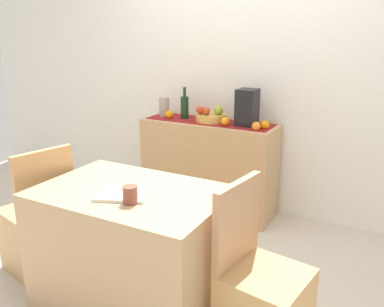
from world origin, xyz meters
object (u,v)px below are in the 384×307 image
Objects in this scene: sideboard_console at (209,167)px; coffee_maker at (247,108)px; chair_near_window at (39,233)px; fruit_bowl at (211,118)px; open_book at (122,194)px; chair_by_corner at (262,303)px; wine_bottle at (185,107)px; coffee_cup at (130,195)px; ceramic_vase at (164,107)px; dining_table at (133,248)px.

coffee_maker is at bearing 0.00° from sideboard_console.
chair_near_window is at bearing -112.55° from sideboard_console.
sideboard_console is 0.46m from fruit_bowl.
open_book is (0.19, -1.53, -0.13)m from fruit_bowl.
wine_bottle is at bearing 131.14° from chair_by_corner.
coffee_maker is 3.30× the size of coffee_cup.
ceramic_vase is (-0.47, 0.00, 0.51)m from sideboard_console.
dining_table is at bearing 126.16° from coffee_cup.
coffee_cup is (0.10, -0.06, 0.04)m from open_book.
sideboard_console is at bearing 98.08° from dining_table.
ceramic_vase is (-0.22, -0.00, -0.02)m from wine_bottle.
sideboard_console is 12.84× the size of coffee_cup.
open_book is 2.95× the size of coffee_cup.
chair_near_window is (-0.62, -1.45, -0.62)m from fruit_bowl.
wine_bottle is at bearing 180.00° from fruit_bowl.
open_book is 0.31× the size of chair_by_corner.
dining_table is (0.21, -1.45, -0.05)m from sideboard_console.
chair_by_corner reaches higher than open_book.
wine_bottle is 2.04m from chair_by_corner.
ceramic_vase is (-0.49, 0.00, 0.05)m from fruit_bowl.
coffee_maker reaches higher than sideboard_console.
dining_table is (0.19, -1.45, -0.51)m from fruit_bowl.
fruit_bowl is at bearing 100.46° from coffee_cup.
sideboard_console is 1.46m from dining_table.
open_book is (-0.14, -1.53, -0.25)m from coffee_maker.
ceramic_vase reaches higher than open_book.
coffee_cup is at bearing -70.61° from wine_bottle.
wine_bottle is at bearing 180.00° from sideboard_console.
sideboard_console is at bearing -0.00° from wine_bottle.
coffee_cup is at bearing -53.84° from dining_table.
fruit_bowl is at bearing 180.00° from coffee_maker.
ceramic_vase is at bearing 114.97° from dining_table.
chair_by_corner is at bearing -54.96° from sideboard_console.
chair_by_corner is (1.48, -1.44, -0.67)m from ceramic_vase.
coffee_maker reaches higher than fruit_bowl.
open_book is at bearing -82.78° from fruit_bowl.
wine_bottle is at bearing 109.39° from coffee_cup.
chair_near_window is (-0.81, 0.08, -0.48)m from open_book.
sideboard_console is 6.63× the size of ceramic_vase.
coffee_cup reaches higher than open_book.
dining_table is 0.81m from chair_near_window.
wine_bottle is 1.58× the size of ceramic_vase.
wine_bottle is 0.32× the size of chair_near_window.
coffee_maker is 1.75m from chair_by_corner.
sideboard_console reaches higher than dining_table.
ceramic_vase is 0.20× the size of chair_near_window.
fruit_bowl is at bearing -0.00° from wine_bottle.
wine_bottle reaches higher than sideboard_console.
chair_by_corner is at bearing -44.28° from ceramic_vase.
sideboard_console is at bearing 101.07° from coffee_cup.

